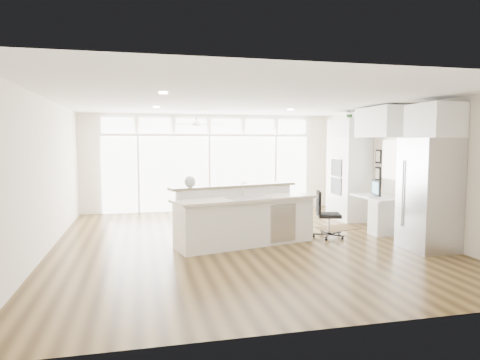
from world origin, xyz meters
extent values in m
cube|color=#3E2B13|center=(0.00, 0.00, -0.01)|extent=(7.00, 8.00, 0.02)
cube|color=white|center=(0.00, 0.00, 2.70)|extent=(7.00, 8.00, 0.02)
cube|color=silver|center=(0.00, 4.00, 1.35)|extent=(7.00, 0.04, 2.70)
cube|color=silver|center=(0.00, -4.00, 1.35)|extent=(7.00, 0.04, 2.70)
cube|color=silver|center=(-3.50, 0.00, 1.35)|extent=(0.04, 8.00, 2.70)
cube|color=silver|center=(3.50, 0.00, 1.35)|extent=(0.04, 8.00, 2.70)
cube|color=silver|center=(0.00, 3.94, 1.05)|extent=(5.80, 0.06, 2.08)
cube|color=silver|center=(0.00, 3.94, 2.38)|extent=(5.90, 0.06, 0.40)
cube|color=white|center=(3.46, 0.30, 1.55)|extent=(0.04, 0.85, 0.85)
cube|color=white|center=(-0.50, 2.80, 2.48)|extent=(1.16, 1.16, 0.32)
cube|color=white|center=(0.00, 0.20, 2.68)|extent=(3.40, 3.00, 0.02)
cube|color=white|center=(3.17, 1.80, 1.25)|extent=(0.64, 1.20, 2.50)
cube|color=white|center=(3.13, 0.30, 0.38)|extent=(0.72, 1.30, 0.76)
cube|color=white|center=(3.17, 0.30, 2.35)|extent=(0.64, 1.30, 0.64)
cube|color=#B7B7BC|center=(3.11, -1.35, 1.00)|extent=(0.76, 0.90, 2.00)
cube|color=white|center=(3.17, -1.35, 2.30)|extent=(0.64, 0.90, 0.60)
cube|color=black|center=(3.46, 0.92, 1.40)|extent=(0.06, 0.22, 0.80)
cube|color=white|center=(0.01, -0.25, 0.55)|extent=(2.92, 1.70, 1.09)
cube|color=#382511|center=(2.43, 0.77, 0.01)|extent=(0.97, 0.81, 0.01)
cube|color=black|center=(1.79, -0.07, 0.47)|extent=(0.59, 0.57, 0.94)
sphere|color=silver|center=(-1.01, -0.11, 1.20)|extent=(0.26, 0.26, 0.21)
cube|color=black|center=(3.05, 0.30, 0.94)|extent=(0.15, 0.45, 0.37)
cube|color=silver|center=(2.88, 0.30, 0.77)|extent=(0.19, 0.37, 0.02)
imported|color=#275825|center=(3.17, 1.80, 2.61)|extent=(0.25, 0.27, 0.21)
camera|label=1|loc=(-1.90, -7.94, 1.92)|focal=32.00mm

